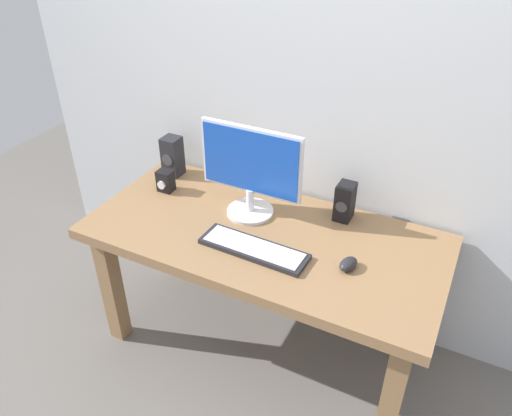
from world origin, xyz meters
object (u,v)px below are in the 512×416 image
at_px(mouse, 348,264).
at_px(speaker_left, 173,156).
at_px(monitor, 251,169).
at_px(audio_controller, 165,181).
at_px(desk, 263,251).
at_px(keyboard_primary, 254,249).
at_px(speaker_right, 345,202).

relative_size(mouse, speaker_left, 0.45).
relative_size(monitor, audio_controller, 4.40).
relative_size(desk, speaker_left, 7.55).
bearing_deg(keyboard_primary, monitor, 119.60).
xyz_separation_m(mouse, audio_controller, (-1.00, 0.16, 0.03)).
bearing_deg(monitor, keyboard_primary, -60.40).
xyz_separation_m(monitor, keyboard_primary, (0.14, -0.26, -0.22)).
bearing_deg(speaker_right, monitor, -159.70).
height_order(mouse, speaker_left, speaker_left).
relative_size(keyboard_primary, audio_controller, 4.30).
bearing_deg(monitor, speaker_left, 165.60).
bearing_deg(mouse, speaker_left, 177.21).
height_order(desk, monitor, monitor).
relative_size(speaker_right, audio_controller, 1.61).
distance_m(speaker_left, audio_controller, 0.18).
bearing_deg(speaker_left, speaker_right, 0.79).
bearing_deg(audio_controller, mouse, -9.27).
height_order(speaker_right, speaker_left, speaker_left).
xyz_separation_m(desk, monitor, (-0.13, 0.12, 0.33)).
xyz_separation_m(keyboard_primary, speaker_left, (-0.67, 0.39, 0.09)).
relative_size(mouse, audio_controller, 0.86).
distance_m(monitor, audio_controller, 0.50).
distance_m(mouse, speaker_right, 0.36).
height_order(keyboard_primary, mouse, mouse).
bearing_deg(speaker_left, desk, -21.49).
xyz_separation_m(monitor, mouse, (0.53, -0.18, -0.21)).
height_order(monitor, mouse, monitor).
height_order(monitor, speaker_right, monitor).
xyz_separation_m(monitor, audio_controller, (-0.47, -0.02, -0.17)).
bearing_deg(monitor, speaker_right, 20.30).
distance_m(desk, speaker_left, 0.73).
relative_size(monitor, speaker_left, 2.31).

